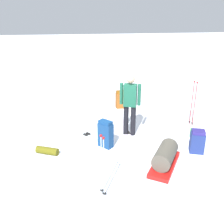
{
  "coord_description": "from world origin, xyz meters",
  "views": [
    {
      "loc": [
        -6.18,
        1.18,
        3.14
      ],
      "look_at": [
        0.0,
        0.0,
        0.7
      ],
      "focal_mm": 40.11,
      "sensor_mm": 36.0,
      "label": 1
    }
  ],
  "objects_px": {
    "backpack_bright": "(197,141)",
    "ski_poles_planted_far": "(103,163)",
    "ski_pair_far": "(87,135)",
    "skier_standing": "(130,102)",
    "ski_poles_planted_near": "(193,101)",
    "backpack_small_spare": "(121,100)",
    "ski_pair_near": "(127,133)",
    "backpack_large_dark": "(106,134)",
    "sleeping_mat_rolled": "(47,151)",
    "thermos_bottle": "(191,133)",
    "gear_sled": "(165,157)"
  },
  "relations": [
    {
      "from": "ski_pair_far",
      "to": "ski_poles_planted_far",
      "type": "xyz_separation_m",
      "value": [
        -2.53,
        -0.06,
        0.67
      ]
    },
    {
      "from": "ski_pair_far",
      "to": "ski_poles_planted_far",
      "type": "relative_size",
      "value": 1.36
    },
    {
      "from": "ski_poles_planted_near",
      "to": "backpack_small_spare",
      "type": "bearing_deg",
      "value": 44.05
    },
    {
      "from": "skier_standing",
      "to": "backpack_large_dark",
      "type": "height_order",
      "value": "skier_standing"
    },
    {
      "from": "ski_pair_far",
      "to": "skier_standing",
      "type": "bearing_deg",
      "value": -97.44
    },
    {
      "from": "backpack_bright",
      "to": "backpack_large_dark",
      "type": "bearing_deg",
      "value": 72.34
    },
    {
      "from": "gear_sled",
      "to": "thermos_bottle",
      "type": "relative_size",
      "value": 4.85
    },
    {
      "from": "backpack_bright",
      "to": "ski_poles_planted_near",
      "type": "distance_m",
      "value": 1.77
    },
    {
      "from": "backpack_bright",
      "to": "sleeping_mat_rolled",
      "type": "height_order",
      "value": "backpack_bright"
    },
    {
      "from": "ski_poles_planted_near",
      "to": "thermos_bottle",
      "type": "height_order",
      "value": "ski_poles_planted_near"
    },
    {
      "from": "backpack_large_dark",
      "to": "backpack_bright",
      "type": "distance_m",
      "value": 2.25
    },
    {
      "from": "skier_standing",
      "to": "thermos_bottle",
      "type": "xyz_separation_m",
      "value": [
        -0.48,
        -1.63,
        -0.82
      ]
    },
    {
      "from": "thermos_bottle",
      "to": "backpack_large_dark",
      "type": "bearing_deg",
      "value": 92.07
    },
    {
      "from": "skier_standing",
      "to": "thermos_bottle",
      "type": "bearing_deg",
      "value": -106.57
    },
    {
      "from": "ski_poles_planted_far",
      "to": "sleeping_mat_rolled",
      "type": "bearing_deg",
      "value": 32.78
    },
    {
      "from": "skier_standing",
      "to": "ski_poles_planted_far",
      "type": "height_order",
      "value": "skier_standing"
    },
    {
      "from": "ski_poles_planted_far",
      "to": "gear_sled",
      "type": "height_order",
      "value": "ski_poles_planted_far"
    },
    {
      "from": "backpack_large_dark",
      "to": "thermos_bottle",
      "type": "xyz_separation_m",
      "value": [
        0.09,
        -2.4,
        -0.22
      ]
    },
    {
      "from": "ski_pair_near",
      "to": "backpack_bright",
      "type": "bearing_deg",
      "value": -132.12
    },
    {
      "from": "ski_pair_near",
      "to": "thermos_bottle",
      "type": "height_order",
      "value": "thermos_bottle"
    },
    {
      "from": "backpack_large_dark",
      "to": "gear_sled",
      "type": "relative_size",
      "value": 0.56
    },
    {
      "from": "skier_standing",
      "to": "ski_pair_far",
      "type": "bearing_deg",
      "value": 82.56
    },
    {
      "from": "backpack_large_dark",
      "to": "gear_sled",
      "type": "bearing_deg",
      "value": -134.53
    },
    {
      "from": "ski_pair_far",
      "to": "backpack_bright",
      "type": "bearing_deg",
      "value": -118.84
    },
    {
      "from": "backpack_large_dark",
      "to": "ski_poles_planted_near",
      "type": "height_order",
      "value": "ski_poles_planted_near"
    },
    {
      "from": "backpack_small_spare",
      "to": "ski_poles_planted_near",
      "type": "xyz_separation_m",
      "value": [
        -1.86,
        -1.8,
        0.44
      ]
    },
    {
      "from": "backpack_small_spare",
      "to": "gear_sled",
      "type": "xyz_separation_m",
      "value": [
        -3.87,
        -0.13,
        -0.08
      ]
    },
    {
      "from": "ski_pair_far",
      "to": "ski_poles_planted_far",
      "type": "distance_m",
      "value": 2.62
    },
    {
      "from": "ski_pair_far",
      "to": "backpack_small_spare",
      "type": "distance_m",
      "value": 2.49
    },
    {
      "from": "gear_sled",
      "to": "ski_pair_far",
      "type": "bearing_deg",
      "value": 40.09
    },
    {
      "from": "backpack_small_spare",
      "to": "ski_poles_planted_near",
      "type": "distance_m",
      "value": 2.63
    },
    {
      "from": "ski_pair_near",
      "to": "backpack_bright",
      "type": "xyz_separation_m",
      "value": [
        -1.29,
        -1.43,
        0.27
      ]
    },
    {
      "from": "skier_standing",
      "to": "ski_pair_near",
      "type": "bearing_deg",
      "value": 55.37
    },
    {
      "from": "gear_sled",
      "to": "backpack_large_dark",
      "type": "bearing_deg",
      "value": 45.47
    },
    {
      "from": "ski_pair_near",
      "to": "sleeping_mat_rolled",
      "type": "xyz_separation_m",
      "value": [
        -0.71,
        2.16,
        0.08
      ]
    },
    {
      "from": "ski_pair_near",
      "to": "ski_pair_far",
      "type": "bearing_deg",
      "value": 84.14
    },
    {
      "from": "backpack_small_spare",
      "to": "thermos_bottle",
      "type": "height_order",
      "value": "backpack_small_spare"
    },
    {
      "from": "ski_pair_near",
      "to": "backpack_small_spare",
      "type": "relative_size",
      "value": 3.02
    },
    {
      "from": "ski_poles_planted_far",
      "to": "backpack_bright",
      "type": "bearing_deg",
      "value": -65.74
    },
    {
      "from": "ski_pair_near",
      "to": "ski_pair_far",
      "type": "distance_m",
      "value": 1.13
    },
    {
      "from": "ski_poles_planted_near",
      "to": "sleeping_mat_rolled",
      "type": "relative_size",
      "value": 2.46
    },
    {
      "from": "ski_pair_far",
      "to": "ski_poles_planted_far",
      "type": "height_order",
      "value": "ski_poles_planted_far"
    },
    {
      "from": "ski_pair_near",
      "to": "gear_sled",
      "type": "relative_size",
      "value": 1.49
    },
    {
      "from": "sleeping_mat_rolled",
      "to": "backpack_large_dark",
      "type": "bearing_deg",
      "value": -85.86
    },
    {
      "from": "backpack_small_spare",
      "to": "thermos_bottle",
      "type": "distance_m",
      "value": 3.01
    },
    {
      "from": "ski_poles_planted_far",
      "to": "sleeping_mat_rolled",
      "type": "distance_m",
      "value": 2.11
    },
    {
      "from": "backpack_bright",
      "to": "ski_poles_planted_near",
      "type": "xyz_separation_m",
      "value": [
        1.57,
        -0.67,
        0.47
      ]
    },
    {
      "from": "ski_pair_near",
      "to": "ski_pair_far",
      "type": "height_order",
      "value": "same"
    },
    {
      "from": "backpack_large_dark",
      "to": "backpack_small_spare",
      "type": "distance_m",
      "value": 2.93
    },
    {
      "from": "backpack_bright",
      "to": "ski_poles_planted_far",
      "type": "relative_size",
      "value": 0.47
    }
  ]
}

